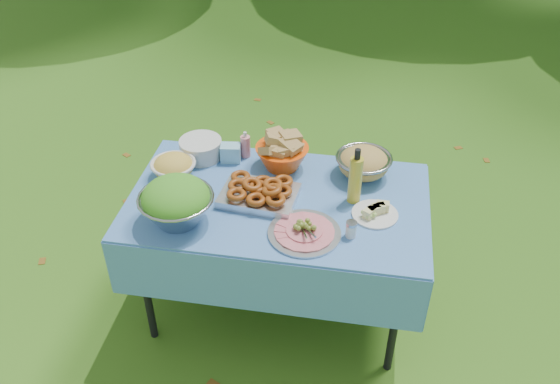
% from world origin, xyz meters
% --- Properties ---
extents(ground, '(80.00, 80.00, 0.00)m').
position_xyz_m(ground, '(0.00, 0.00, 0.00)').
color(ground, '#143C0A').
rests_on(ground, ground).
extents(picnic_table, '(1.46, 0.86, 0.76)m').
position_xyz_m(picnic_table, '(0.00, 0.00, 0.38)').
color(picnic_table, '#84B7FF').
rests_on(picnic_table, ground).
extents(salad_bowl, '(0.42, 0.42, 0.23)m').
position_xyz_m(salad_bowl, '(-0.43, -0.24, 0.87)').
color(salad_bowl, '#9B9EA3').
rests_on(salad_bowl, picnic_table).
extents(pasta_bowl_white, '(0.28, 0.28, 0.13)m').
position_xyz_m(pasta_bowl_white, '(-0.56, 0.10, 0.82)').
color(pasta_bowl_white, silver).
rests_on(pasta_bowl_white, picnic_table).
extents(plate_stack, '(0.30, 0.30, 0.10)m').
position_xyz_m(plate_stack, '(-0.47, 0.30, 0.81)').
color(plate_stack, silver).
rests_on(plate_stack, picnic_table).
extents(wipes_box, '(0.11, 0.09, 0.09)m').
position_xyz_m(wipes_box, '(-0.30, 0.29, 0.81)').
color(wipes_box, '#82C4DD').
rests_on(wipes_box, picnic_table).
extents(sanitizer_bottle, '(0.06, 0.06, 0.15)m').
position_xyz_m(sanitizer_bottle, '(-0.24, 0.35, 0.84)').
color(sanitizer_bottle, pink).
rests_on(sanitizer_bottle, picnic_table).
extents(bread_bowl, '(0.31, 0.31, 0.19)m').
position_xyz_m(bread_bowl, '(-0.03, 0.28, 0.85)').
color(bread_bowl, '#EE4C0B').
rests_on(bread_bowl, picnic_table).
extents(pasta_bowl_steel, '(0.33, 0.33, 0.15)m').
position_xyz_m(pasta_bowl_steel, '(0.40, 0.28, 0.84)').
color(pasta_bowl_steel, '#9B9EA3').
rests_on(pasta_bowl_steel, picnic_table).
extents(fried_tray, '(0.39, 0.29, 0.09)m').
position_xyz_m(fried_tray, '(-0.09, -0.02, 0.80)').
color(fried_tray, silver).
rests_on(fried_tray, picnic_table).
extents(charcuterie_platter, '(0.35, 0.35, 0.08)m').
position_xyz_m(charcuterie_platter, '(0.16, -0.23, 0.80)').
color(charcuterie_platter, '#B2B6BA').
rests_on(charcuterie_platter, picnic_table).
extents(oil_bottle, '(0.07, 0.07, 0.29)m').
position_xyz_m(oil_bottle, '(0.37, 0.05, 0.91)').
color(oil_bottle, gold).
rests_on(oil_bottle, picnic_table).
extents(cheese_plate, '(0.24, 0.24, 0.06)m').
position_xyz_m(cheese_plate, '(0.47, -0.04, 0.79)').
color(cheese_plate, silver).
rests_on(cheese_plate, picnic_table).
extents(shaker, '(0.06, 0.06, 0.08)m').
position_xyz_m(shaker, '(0.37, -0.21, 0.80)').
color(shaker, silver).
rests_on(shaker, picnic_table).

